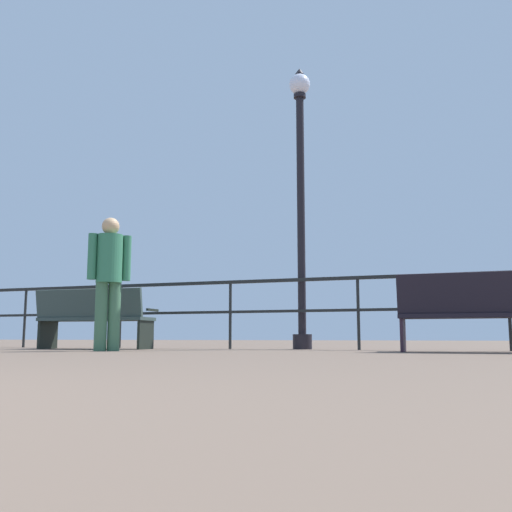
{
  "coord_description": "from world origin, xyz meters",
  "views": [
    {
      "loc": [
        2.48,
        0.01,
        0.18
      ],
      "look_at": [
        -0.37,
        7.72,
        1.33
      ],
      "focal_mm": 40.85,
      "sensor_mm": 36.0,
      "label": 1
    }
  ],
  "objects_px": {
    "bench_near_right": "(475,309)",
    "bench_near_left": "(93,316)",
    "person_by_bench": "(109,274)",
    "lamppost_center": "(301,185)"
  },
  "relations": [
    {
      "from": "bench_near_left",
      "to": "person_by_bench",
      "type": "height_order",
      "value": "person_by_bench"
    },
    {
      "from": "bench_near_right",
      "to": "person_by_bench",
      "type": "height_order",
      "value": "person_by_bench"
    },
    {
      "from": "bench_near_left",
      "to": "bench_near_right",
      "type": "xyz_separation_m",
      "value": [
        5.39,
        -0.0,
        0.02
      ]
    },
    {
      "from": "lamppost_center",
      "to": "bench_near_right",
      "type": "bearing_deg",
      "value": -22.79
    },
    {
      "from": "bench_near_right",
      "to": "bench_near_left",
      "type": "bearing_deg",
      "value": 179.96
    },
    {
      "from": "lamppost_center",
      "to": "person_by_bench",
      "type": "relative_size",
      "value": 2.5
    },
    {
      "from": "bench_near_right",
      "to": "lamppost_center",
      "type": "xyz_separation_m",
      "value": [
        -2.42,
        1.02,
        1.99
      ]
    },
    {
      "from": "bench_near_left",
      "to": "person_by_bench",
      "type": "xyz_separation_m",
      "value": [
        0.9,
        -0.92,
        0.51
      ]
    },
    {
      "from": "person_by_bench",
      "to": "bench_near_right",
      "type": "bearing_deg",
      "value": 11.55
    },
    {
      "from": "bench_near_right",
      "to": "lamppost_center",
      "type": "height_order",
      "value": "lamppost_center"
    }
  ]
}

